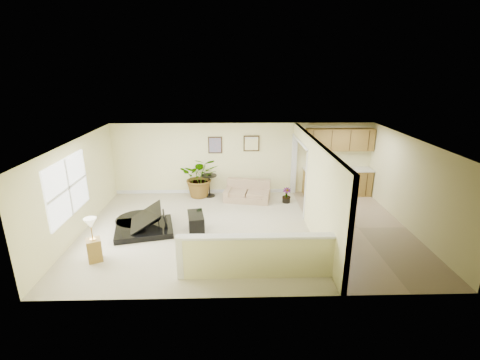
{
  "coord_description": "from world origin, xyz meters",
  "views": [
    {
      "loc": [
        -0.41,
        -8.76,
        4.31
      ],
      "look_at": [
        -0.16,
        0.4,
        1.32
      ],
      "focal_mm": 26.0,
      "sensor_mm": 36.0,
      "label": 1
    }
  ],
  "objects_px": {
    "piano_bench": "(196,223)",
    "palm_plant": "(200,177)",
    "piano": "(143,209)",
    "lamp_stand": "(93,243)",
    "accent_table": "(209,183)",
    "loveseat": "(247,191)",
    "small_plant": "(286,196)"
  },
  "relations": [
    {
      "from": "palm_plant",
      "to": "small_plant",
      "type": "height_order",
      "value": "palm_plant"
    },
    {
      "from": "piano",
      "to": "piano_bench",
      "type": "xyz_separation_m",
      "value": [
        1.47,
        -0.24,
        -0.33
      ]
    },
    {
      "from": "accent_table",
      "to": "loveseat",
      "type": "bearing_deg",
      "value": -15.97
    },
    {
      "from": "accent_table",
      "to": "palm_plant",
      "type": "distance_m",
      "value": 0.36
    },
    {
      "from": "loveseat",
      "to": "palm_plant",
      "type": "xyz_separation_m",
      "value": [
        -1.59,
        0.37,
        0.38
      ]
    },
    {
      "from": "piano_bench",
      "to": "accent_table",
      "type": "distance_m",
      "value": 2.81
    },
    {
      "from": "piano_bench",
      "to": "palm_plant",
      "type": "bearing_deg",
      "value": 91.89
    },
    {
      "from": "piano_bench",
      "to": "piano",
      "type": "bearing_deg",
      "value": 170.68
    },
    {
      "from": "piano_bench",
      "to": "lamp_stand",
      "type": "height_order",
      "value": "lamp_stand"
    },
    {
      "from": "palm_plant",
      "to": "lamp_stand",
      "type": "height_order",
      "value": "palm_plant"
    },
    {
      "from": "piano",
      "to": "lamp_stand",
      "type": "distance_m",
      "value": 1.8
    },
    {
      "from": "accent_table",
      "to": "small_plant",
      "type": "xyz_separation_m",
      "value": [
        2.59,
        -0.67,
        -0.28
      ]
    },
    {
      "from": "small_plant",
      "to": "lamp_stand",
      "type": "height_order",
      "value": "lamp_stand"
    },
    {
      "from": "loveseat",
      "to": "palm_plant",
      "type": "bearing_deg",
      "value": 178.52
    },
    {
      "from": "piano",
      "to": "loveseat",
      "type": "xyz_separation_m",
      "value": [
        2.97,
        2.18,
        -0.27
      ]
    },
    {
      "from": "loveseat",
      "to": "small_plant",
      "type": "xyz_separation_m",
      "value": [
        1.3,
        -0.3,
        -0.11
      ]
    },
    {
      "from": "accent_table",
      "to": "lamp_stand",
      "type": "height_order",
      "value": "lamp_stand"
    },
    {
      "from": "loveseat",
      "to": "lamp_stand",
      "type": "xyz_separation_m",
      "value": [
        -3.72,
        -3.81,
        0.13
      ]
    },
    {
      "from": "accent_table",
      "to": "lamp_stand",
      "type": "distance_m",
      "value": 4.83
    },
    {
      "from": "piano_bench",
      "to": "lamp_stand",
      "type": "bearing_deg",
      "value": -148.04
    },
    {
      "from": "piano",
      "to": "lamp_stand",
      "type": "relative_size",
      "value": 1.89
    },
    {
      "from": "loveseat",
      "to": "accent_table",
      "type": "bearing_deg",
      "value": 175.64
    },
    {
      "from": "small_plant",
      "to": "lamp_stand",
      "type": "distance_m",
      "value": 6.13
    },
    {
      "from": "piano_bench",
      "to": "small_plant",
      "type": "bearing_deg",
      "value": 37.24
    },
    {
      "from": "piano",
      "to": "accent_table",
      "type": "height_order",
      "value": "piano"
    },
    {
      "from": "piano",
      "to": "small_plant",
      "type": "xyz_separation_m",
      "value": [
        4.27,
        1.88,
        -0.38
      ]
    },
    {
      "from": "palm_plant",
      "to": "lamp_stand",
      "type": "xyz_separation_m",
      "value": [
        -2.13,
        -4.18,
        -0.25
      ]
    },
    {
      "from": "loveseat",
      "to": "palm_plant",
      "type": "distance_m",
      "value": 1.68
    },
    {
      "from": "piano",
      "to": "palm_plant",
      "type": "relative_size",
      "value": 1.41
    },
    {
      "from": "piano_bench",
      "to": "small_plant",
      "type": "height_order",
      "value": "piano_bench"
    },
    {
      "from": "piano_bench",
      "to": "loveseat",
      "type": "xyz_separation_m",
      "value": [
        1.5,
        2.42,
        0.06
      ]
    },
    {
      "from": "piano",
      "to": "accent_table",
      "type": "xyz_separation_m",
      "value": [
        1.68,
        2.55,
        -0.11
      ]
    }
  ]
}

